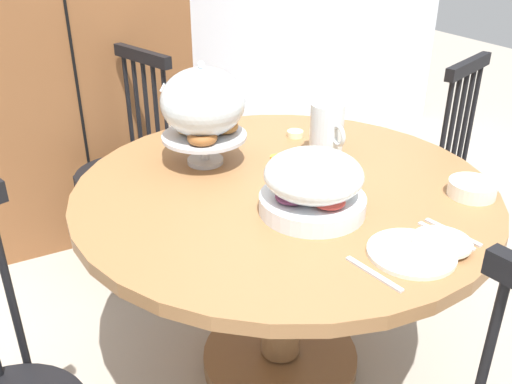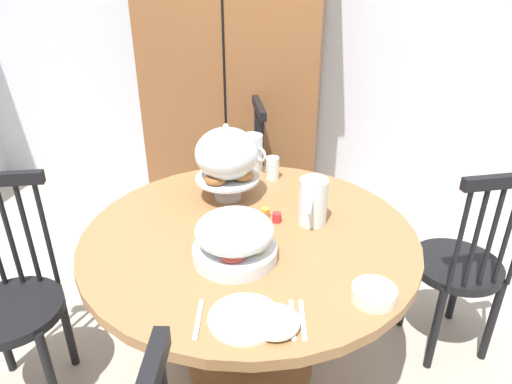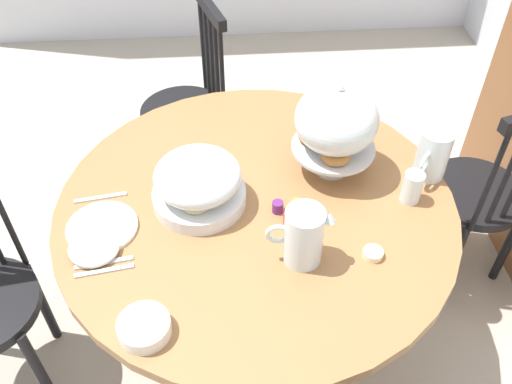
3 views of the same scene
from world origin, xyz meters
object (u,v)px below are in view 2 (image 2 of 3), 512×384
object	(u,v)px
wooden_armoire	(235,80)
orange_juice_pitcher	(313,203)
cereal_bowl	(374,294)
butter_dish	(317,196)
windsor_chair_near_window	(236,189)
windsor_chair_far_side	(459,268)
windsor_chair_by_cabinet	(13,306)
milk_pitcher	(252,154)
fruit_platter_covered	(235,238)
china_plate_small	(275,322)
china_plate_large	(245,318)
pastry_stand_with_dome	(227,156)
drinking_glass	(272,168)
dining_table	(250,272)

from	to	relation	value
wooden_armoire	orange_juice_pitcher	bearing A→B (deg)	-65.70
cereal_bowl	butter_dish	bearing A→B (deg)	107.72
windsor_chair_near_window	windsor_chair_far_side	xyz separation A→B (m)	(1.15, -0.60, 0.00)
windsor_chair_by_cabinet	milk_pitcher	distance (m)	1.24
fruit_platter_covered	china_plate_small	world-z (taller)	fruit_platter_covered
milk_pitcher	china_plate_large	distance (m)	1.09
windsor_chair_far_side	pastry_stand_with_dome	size ratio (longest dim) A/B	2.83
drinking_glass	cereal_bowl	bearing A→B (deg)	-62.29
pastry_stand_with_dome	fruit_platter_covered	size ratio (longest dim) A/B	1.15
wooden_armoire	dining_table	distance (m)	1.55
windsor_chair_by_cabinet	cereal_bowl	world-z (taller)	windsor_chair_by_cabinet
pastry_stand_with_dome	dining_table	bearing A→B (deg)	-61.37
milk_pitcher	drinking_glass	world-z (taller)	milk_pitcher
windsor_chair_by_cabinet	china_plate_large	bearing A→B (deg)	-12.94
orange_juice_pitcher	milk_pitcher	size ratio (longest dim) A/B	1.08
china_plate_small	cereal_bowl	size ratio (longest dim) A/B	1.07
cereal_bowl	butter_dish	world-z (taller)	cereal_bowl
windsor_chair_by_cabinet	windsor_chair_far_side	world-z (taller)	same
windsor_chair_far_side	china_plate_small	xyz separation A→B (m)	(-0.73, -0.80, 0.30)
windsor_chair_near_window	pastry_stand_with_dome	bearing A→B (deg)	-80.87
windsor_chair_near_window	butter_dish	size ratio (longest dim) A/B	16.25
orange_juice_pitcher	cereal_bowl	xyz separation A→B (m)	(0.22, -0.44, -0.06)
cereal_bowl	china_plate_small	bearing A→B (deg)	-149.82
windsor_chair_near_window	butter_dish	xyz separation A→B (m)	(0.50, -0.59, 0.30)
china_plate_small	fruit_platter_covered	bearing A→B (deg)	120.42
orange_juice_pitcher	fruit_platter_covered	bearing A→B (deg)	-130.33
drinking_glass	windsor_chair_near_window	bearing A→B (deg)	123.00
windsor_chair_far_side	milk_pitcher	size ratio (longest dim) A/B	5.39
wooden_armoire	windsor_chair_by_cabinet	size ratio (longest dim) A/B	2.01
windsor_chair_by_cabinet	pastry_stand_with_dome	distance (m)	1.05
cereal_bowl	drinking_glass	world-z (taller)	drinking_glass
windsor_chair_by_cabinet	drinking_glass	world-z (taller)	windsor_chair_by_cabinet
pastry_stand_with_dome	drinking_glass	world-z (taller)	pastry_stand_with_dome
windsor_chair_far_side	milk_pitcher	bearing A→B (deg)	164.06
wooden_armoire	windsor_chair_far_side	bearing A→B (deg)	-41.84
windsor_chair_by_cabinet	butter_dish	world-z (taller)	windsor_chair_by_cabinet
windsor_chair_by_cabinet	milk_pitcher	bearing A→B (deg)	46.11
dining_table	butter_dish	xyz separation A→B (m)	(0.24, 0.33, 0.20)
pastry_stand_with_dome	drinking_glass	size ratio (longest dim) A/B	3.13
dining_table	pastry_stand_with_dome	xyz separation A→B (m)	(-0.15, 0.27, 0.39)
china_plate_large	china_plate_small	world-z (taller)	china_plate_small
dining_table	butter_dish	distance (m)	0.46
wooden_armoire	orange_juice_pitcher	distance (m)	1.46
wooden_armoire	windsor_chair_near_window	size ratio (longest dim) A/B	2.01
windsor_chair_by_cabinet	pastry_stand_with_dome	size ratio (longest dim) A/B	2.83
drinking_glass	butter_dish	size ratio (longest dim) A/B	1.83
pastry_stand_with_dome	cereal_bowl	bearing A→B (deg)	-44.73
wooden_armoire	pastry_stand_with_dome	xyz separation A→B (m)	(0.22, -1.17, -0.05)
china_plate_large	drinking_glass	world-z (taller)	drinking_glass
windsor_chair_near_window	butter_dish	world-z (taller)	windsor_chair_near_window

